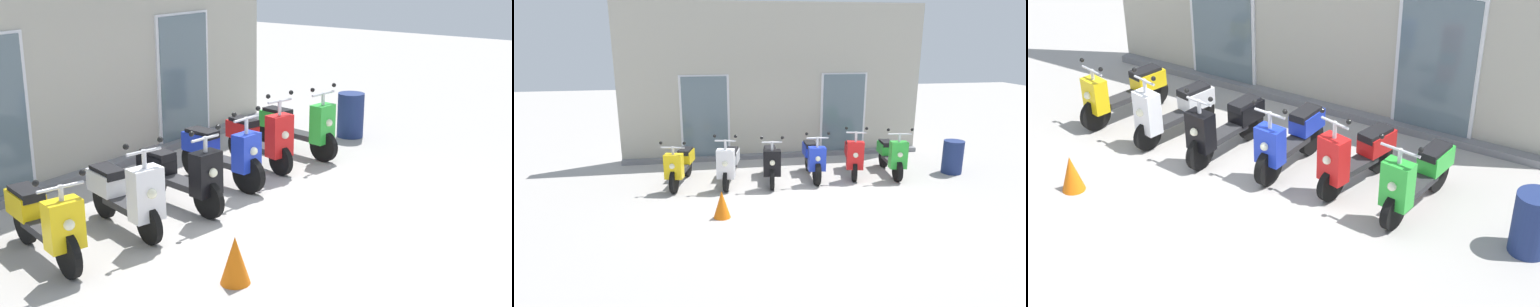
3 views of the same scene
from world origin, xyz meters
The scene contains 9 objects.
ground_plane centered at (0.00, 0.00, 0.00)m, with size 40.00×40.00×0.00m, color #A8A39E.
scooter_yellow centered at (-2.55, 1.26, 0.47)m, with size 0.73×1.64×1.13m.
scooter_white centered at (-1.47, 1.11, 0.49)m, with size 0.67×1.52×1.26m.
scooter_black centered at (-0.51, 1.11, 0.48)m, with size 0.57×1.64×1.20m.
scooter_blue centered at (0.53, 1.22, 0.48)m, with size 0.56×1.59×1.22m.
scooter_red centered at (1.53, 1.25, 0.49)m, with size 0.70×1.49×1.29m.
scooter_green centered at (2.47, 1.14, 0.48)m, with size 0.63×1.66×1.26m.
traffic_cone centered at (-1.77, -0.78, 0.26)m, with size 0.32×0.32×0.52m, color orange.
trash_bin centered at (4.01, 0.98, 0.41)m, with size 0.48×0.48×0.81m, color navy.
Camera 3 is at (5.15, -6.92, 5.66)m, focal length 53.07 mm.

